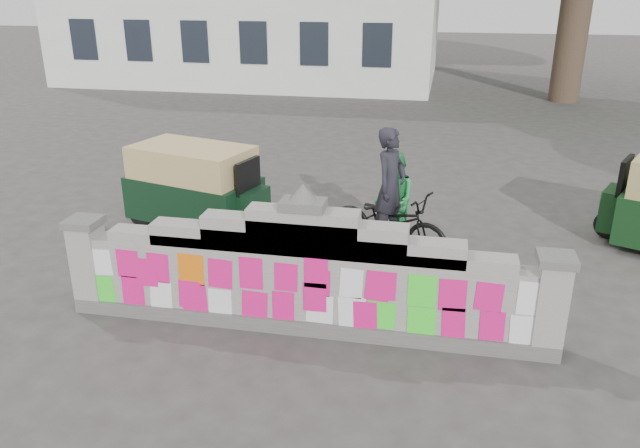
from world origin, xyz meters
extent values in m
plane|color=#383533|center=(0.00, 0.00, 0.00)|extent=(100.00, 100.00, 0.00)
cube|color=#4C4C49|center=(0.00, 0.00, 0.10)|extent=(6.40, 0.42, 0.20)
cube|color=gray|center=(0.00, 0.00, 0.60)|extent=(6.40, 0.32, 1.00)
cube|color=gray|center=(0.00, 0.00, 1.17)|extent=(5.20, 0.32, 0.14)
cube|color=gray|center=(0.00, 0.00, 1.24)|extent=(4.00, 0.32, 0.28)
cube|color=gray|center=(0.00, 0.00, 1.32)|extent=(2.60, 0.32, 0.44)
cube|color=gray|center=(0.00, 0.00, 1.39)|extent=(1.40, 0.32, 0.58)
cube|color=#4C4C49|center=(0.00, 0.00, 1.74)|extent=(0.55, 0.36, 0.12)
cone|color=#4C4C49|center=(0.00, 0.00, 1.90)|extent=(0.36, 0.36, 0.22)
cube|color=gray|center=(-3.02, 0.00, 0.62)|extent=(0.36, 0.40, 1.24)
cube|color=#4C4C49|center=(-3.02, 0.00, 1.28)|extent=(0.44, 0.44, 0.10)
cube|color=gray|center=(3.02, 0.00, 0.62)|extent=(0.36, 0.40, 1.24)
cube|color=#4C4C49|center=(3.02, 0.00, 1.28)|extent=(0.44, 0.44, 0.10)
cylinder|color=#38281E|center=(6.00, 18.00, 3.00)|extent=(1.10, 1.10, 6.00)
imported|color=black|center=(0.85, 2.60, 0.56)|extent=(2.26, 1.52, 1.12)
imported|color=black|center=(0.85, 2.60, 0.95)|extent=(0.69, 0.82, 1.90)
imported|color=green|center=(0.88, 3.09, 0.81)|extent=(0.89, 0.97, 1.62)
cube|color=black|center=(-2.82, 3.28, 0.53)|extent=(2.58, 1.84, 0.77)
cube|color=tan|center=(-2.82, 3.28, 1.21)|extent=(2.38, 1.74, 0.58)
cube|color=black|center=(-1.66, 2.96, 0.53)|extent=(0.65, 0.78, 0.68)
cube|color=black|center=(-1.66, 2.96, 1.11)|extent=(0.26, 0.67, 0.58)
cylinder|color=black|center=(-1.56, 2.93, 0.24)|extent=(0.50, 0.24, 0.48)
cylinder|color=black|center=(-3.80, 3.01, 0.24)|extent=(0.50, 0.24, 0.48)
cylinder|color=black|center=(-3.51, 4.03, 0.24)|extent=(0.50, 0.24, 0.48)
cube|color=black|center=(4.72, 4.04, 0.56)|extent=(0.76, 0.87, 0.72)
cube|color=black|center=(4.72, 4.04, 1.18)|extent=(0.37, 0.69, 0.62)
cylinder|color=black|center=(4.63, 4.08, 0.26)|extent=(0.52, 0.32, 0.51)
camera|label=1|loc=(1.60, -6.99, 4.31)|focal=35.00mm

